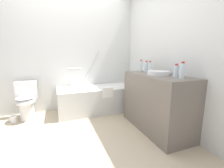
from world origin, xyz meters
name	(u,v)px	position (x,y,z in m)	size (l,w,h in m)	color
ground_plane	(80,135)	(0.00, 0.00, 0.00)	(3.96, 3.96, 0.00)	#C1AD8E
wall_back_tiled	(68,53)	(0.00, 1.30, 1.25)	(3.36, 0.10, 2.49)	silver
wall_right_mirror	(166,52)	(1.53, 0.00, 1.25)	(0.10, 2.89, 2.49)	silver
bathtub	(99,98)	(0.56, 0.90, 0.28)	(1.70, 0.70, 1.29)	silver
toilet	(26,101)	(-0.83, 0.94, 0.35)	(0.37, 0.48, 0.71)	white
vanity_counter	(156,102)	(1.20, -0.23, 0.45)	(0.56, 1.23, 0.90)	#6B6056
sink_basin	(158,73)	(1.18, -0.26, 0.93)	(0.33, 0.33, 0.06)	white
sink_faucet	(168,73)	(1.38, -0.26, 0.93)	(0.12, 0.15, 0.06)	#ADADB2
water_bottle_0	(176,71)	(1.26, -0.54, 0.98)	(0.07, 0.07, 0.18)	silver
water_bottle_1	(182,71)	(1.23, -0.67, 1.00)	(0.07, 0.07, 0.22)	silver
water_bottle_2	(146,67)	(1.26, 0.18, 0.99)	(0.06, 0.06, 0.20)	silver
water_bottle_3	(141,66)	(1.19, 0.25, 1.00)	(0.06, 0.06, 0.22)	silver
water_bottle_4	(150,67)	(1.25, 0.06, 0.99)	(0.06, 0.06, 0.20)	silver
drinking_glass_0	(151,70)	(1.21, -0.02, 0.94)	(0.07, 0.07, 0.09)	white
toilet_paper_roll	(13,119)	(-1.06, 0.85, 0.06)	(0.11, 0.11, 0.12)	white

